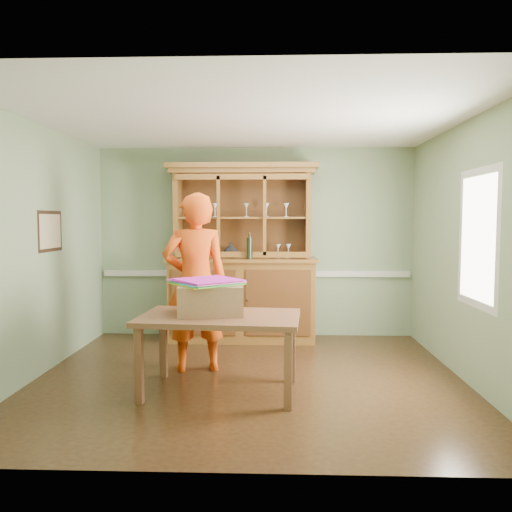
{
  "coord_description": "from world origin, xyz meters",
  "views": [
    {
      "loc": [
        0.26,
        -5.19,
        1.68
      ],
      "look_at": [
        0.06,
        0.4,
        1.27
      ],
      "focal_mm": 35.0,
      "sensor_mm": 36.0,
      "label": 1
    }
  ],
  "objects_px": {
    "dining_table": "(220,324)",
    "person": "(195,283)",
    "china_hutch": "(242,279)",
    "cardboard_box": "(211,299)"
  },
  "relations": [
    {
      "from": "china_hutch",
      "to": "dining_table",
      "type": "distance_m",
      "value": 2.18
    },
    {
      "from": "china_hutch",
      "to": "dining_table",
      "type": "relative_size",
      "value": 1.54
    },
    {
      "from": "dining_table",
      "to": "person",
      "type": "xyz_separation_m",
      "value": [
        -0.34,
        0.71,
        0.31
      ]
    },
    {
      "from": "dining_table",
      "to": "person",
      "type": "bearing_deg",
      "value": 120.32
    },
    {
      "from": "china_hutch",
      "to": "cardboard_box",
      "type": "distance_m",
      "value": 2.11
    },
    {
      "from": "cardboard_box",
      "to": "person",
      "type": "height_order",
      "value": "person"
    },
    {
      "from": "china_hutch",
      "to": "person",
      "type": "xyz_separation_m",
      "value": [
        -0.43,
        -1.46,
        0.13
      ]
    },
    {
      "from": "dining_table",
      "to": "person",
      "type": "height_order",
      "value": "person"
    },
    {
      "from": "dining_table",
      "to": "cardboard_box",
      "type": "relative_size",
      "value": 2.58
    },
    {
      "from": "dining_table",
      "to": "china_hutch",
      "type": "bearing_deg",
      "value": 92.32
    }
  ]
}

